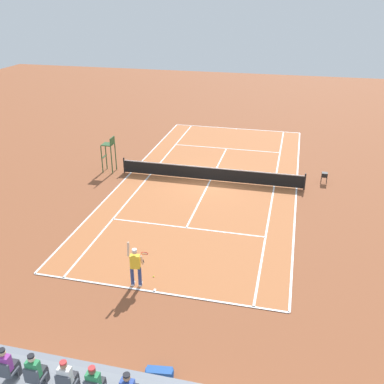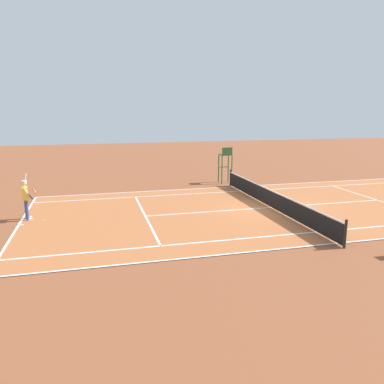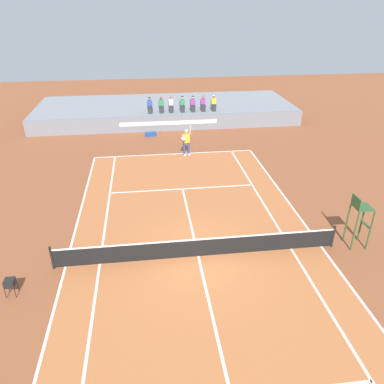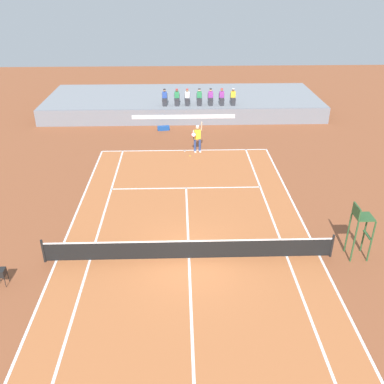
# 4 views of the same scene
# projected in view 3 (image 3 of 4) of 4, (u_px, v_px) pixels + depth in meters

# --- Properties ---
(ground_plane) EXTENTS (80.00, 80.00, 0.00)m
(ground_plane) POSITION_uv_depth(u_px,v_px,m) (198.00, 257.00, 15.93)
(ground_plane) COLOR brown
(court) EXTENTS (11.08, 23.88, 0.03)m
(court) POSITION_uv_depth(u_px,v_px,m) (198.00, 257.00, 15.92)
(court) COLOR #B76638
(court) RESTS_ON ground
(net) EXTENTS (11.98, 0.10, 1.07)m
(net) POSITION_uv_depth(u_px,v_px,m) (198.00, 247.00, 15.69)
(net) COLOR black
(net) RESTS_ON ground
(barrier_wall) EXTENTS (22.70, 0.25, 1.27)m
(barrier_wall) POSITION_uv_depth(u_px,v_px,m) (169.00, 123.00, 30.75)
(barrier_wall) COLOR gray
(barrier_wall) RESTS_ON ground
(bleacher_platform) EXTENTS (22.70, 7.94, 1.27)m
(bleacher_platform) POSITION_uv_depth(u_px,v_px,m) (165.00, 110.00, 34.35)
(bleacher_platform) COLOR gray
(bleacher_platform) RESTS_ON ground
(spectator_seated_0) EXTENTS (0.44, 0.60, 1.26)m
(spectator_seated_0) POSITION_uv_depth(u_px,v_px,m) (150.00, 106.00, 30.94)
(spectator_seated_0) COLOR #474C56
(spectator_seated_0) RESTS_ON bleacher_platform
(spectator_seated_1) EXTENTS (0.44, 0.60, 1.26)m
(spectator_seated_1) POSITION_uv_depth(u_px,v_px,m) (161.00, 105.00, 31.05)
(spectator_seated_1) COLOR #474C56
(spectator_seated_1) RESTS_ON bleacher_platform
(spectator_seated_2) EXTENTS (0.44, 0.60, 1.26)m
(spectator_seated_2) POSITION_uv_depth(u_px,v_px,m) (171.00, 105.00, 31.14)
(spectator_seated_2) COLOR #474C56
(spectator_seated_2) RESTS_ON bleacher_platform
(spectator_seated_3) EXTENTS (0.44, 0.60, 1.26)m
(spectator_seated_3) POSITION_uv_depth(u_px,v_px,m) (182.00, 104.00, 31.25)
(spectator_seated_3) COLOR #474C56
(spectator_seated_3) RESTS_ON bleacher_platform
(spectator_seated_4) EXTENTS (0.44, 0.60, 1.26)m
(spectator_seated_4) POSITION_uv_depth(u_px,v_px,m) (193.00, 104.00, 31.35)
(spectator_seated_4) COLOR #474C56
(spectator_seated_4) RESTS_ON bleacher_platform
(spectator_seated_5) EXTENTS (0.44, 0.60, 1.26)m
(spectator_seated_5) POSITION_uv_depth(u_px,v_px,m) (203.00, 104.00, 31.44)
(spectator_seated_5) COLOR #474C56
(spectator_seated_5) RESTS_ON bleacher_platform
(spectator_seated_6) EXTENTS (0.44, 0.60, 1.26)m
(spectator_seated_6) POSITION_uv_depth(u_px,v_px,m) (214.00, 103.00, 31.55)
(spectator_seated_6) COLOR #474C56
(spectator_seated_6) RESTS_ON bleacher_platform
(tennis_player) EXTENTS (0.75, 0.71, 2.08)m
(tennis_player) POSITION_uv_depth(u_px,v_px,m) (186.00, 141.00, 25.80)
(tennis_player) COLOR navy
(tennis_player) RESTS_ON ground
(tennis_ball) EXTENTS (0.07, 0.07, 0.07)m
(tennis_ball) POSITION_uv_depth(u_px,v_px,m) (180.00, 159.00, 25.55)
(tennis_ball) COLOR #D1E533
(tennis_ball) RESTS_ON ground
(umpire_chair) EXTENTS (0.77, 0.77, 2.44)m
(umpire_chair) POSITION_uv_depth(u_px,v_px,m) (360.00, 215.00, 16.00)
(umpire_chair) COLOR #2D562D
(umpire_chair) RESTS_ON ground
(equipment_bag) EXTENTS (0.94, 0.44, 0.32)m
(equipment_bag) POSITION_uv_depth(u_px,v_px,m) (151.00, 134.00, 29.77)
(equipment_bag) COLOR #194799
(equipment_bag) RESTS_ON ground
(ball_hopper) EXTENTS (0.36, 0.36, 0.70)m
(ball_hopper) POSITION_uv_depth(u_px,v_px,m) (10.00, 282.00, 13.66)
(ball_hopper) COLOR black
(ball_hopper) RESTS_ON ground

